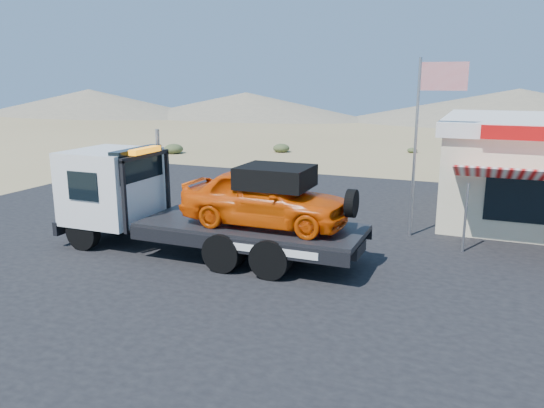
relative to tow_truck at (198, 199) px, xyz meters
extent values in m
plane|color=#8E7A51|center=(1.15, -0.09, -1.73)|extent=(120.00, 120.00, 0.00)
cube|color=black|center=(3.15, 2.91, -1.72)|extent=(32.00, 24.00, 0.02)
cylinder|color=black|center=(-3.58, -1.12, -1.15)|extent=(1.12, 0.34, 1.12)
cylinder|color=black|center=(-3.58, 1.12, -1.15)|extent=(1.12, 0.34, 1.12)
cylinder|color=black|center=(1.45, -1.12, -1.15)|extent=(1.12, 0.61, 1.12)
cylinder|color=black|center=(1.45, 1.12, -1.15)|extent=(1.12, 0.61, 1.12)
cylinder|color=black|center=(2.90, -1.12, -1.15)|extent=(1.12, 0.61, 1.12)
cylinder|color=black|center=(2.90, 1.12, -1.15)|extent=(1.12, 0.61, 1.12)
cube|color=black|center=(0.55, 0.00, -0.98)|extent=(9.17, 1.12, 0.34)
cube|color=white|center=(-3.25, 0.00, 0.19)|extent=(2.46, 2.63, 2.35)
cube|color=black|center=(-2.19, 0.00, 0.97)|extent=(0.39, 2.24, 1.01)
cube|color=black|center=(-1.85, 0.00, 0.14)|extent=(0.11, 2.46, 2.24)
cube|color=orange|center=(-1.85, 0.00, 1.42)|extent=(0.28, 1.34, 0.17)
cube|color=black|center=(1.78, 0.00, -0.67)|extent=(6.71, 2.57, 0.17)
imported|color=#E64D06|center=(2.23, 0.00, 0.25)|extent=(4.92, 1.98, 1.68)
cube|color=black|center=(2.56, 0.00, 0.89)|extent=(2.01, 1.68, 0.61)
cube|color=red|center=(9.15, 4.65, 1.94)|extent=(2.60, 0.12, 0.45)
cylinder|color=#99999E|center=(7.65, 3.21, -0.61)|extent=(0.08, 0.08, 2.20)
cylinder|color=#99999E|center=(5.85, 4.41, 1.29)|extent=(0.10, 0.10, 6.00)
cube|color=#B20C14|center=(6.60, 4.41, 3.69)|extent=(1.50, 0.02, 0.90)
ellipsoid|color=#354424|center=(-16.26, 12.42, -1.47)|extent=(0.95, 0.95, 0.51)
ellipsoid|color=#354424|center=(-13.22, 19.31, -1.35)|extent=(1.39, 1.39, 0.75)
ellipsoid|color=#354424|center=(-6.16, 22.97, -1.40)|extent=(1.23, 1.23, 0.66)
ellipsoid|color=#354424|center=(2.97, 26.29, -1.53)|extent=(0.74, 0.74, 0.40)
cone|color=#726B59|center=(-23.85, 54.91, 0.02)|extent=(36.00, 36.00, 3.50)
cone|color=#726B59|center=(11.15, 57.91, 0.37)|extent=(44.00, 44.00, 4.20)
cone|color=#726B59|center=(-48.85, 51.91, 0.17)|extent=(40.00, 40.00, 3.80)
camera|label=1|loc=(8.09, -13.83, 3.61)|focal=35.00mm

